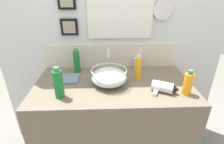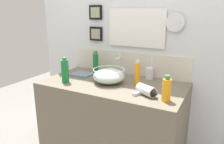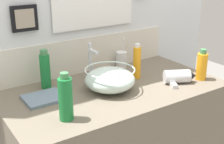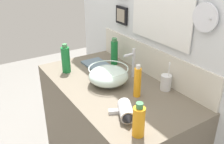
{
  "view_description": "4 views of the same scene",
  "coord_description": "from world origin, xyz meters",
  "px_view_note": "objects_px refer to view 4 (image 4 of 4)",
  "views": [
    {
      "loc": [
        -0.06,
        -1.24,
        1.56
      ],
      "look_at": [
        -0.01,
        0.0,
        0.95
      ],
      "focal_mm": 28.0,
      "sensor_mm": 36.0,
      "label": 1
    },
    {
      "loc": [
        0.86,
        -1.65,
        1.48
      ],
      "look_at": [
        -0.01,
        0.0,
        0.95
      ],
      "focal_mm": 35.0,
      "sensor_mm": 36.0,
      "label": 2
    },
    {
      "loc": [
        -0.92,
        -1.37,
        1.56
      ],
      "look_at": [
        -0.01,
        0.0,
        0.95
      ],
      "focal_mm": 50.0,
      "sensor_mm": 36.0,
      "label": 3
    },
    {
      "loc": [
        1.32,
        -0.85,
        1.69
      ],
      "look_at": [
        -0.01,
        0.0,
        0.95
      ],
      "focal_mm": 40.0,
      "sensor_mm": 36.0,
      "label": 4
    }
  ],
  "objects_px": {
    "glass_bowl_sink": "(108,76)",
    "shampoo_bottle": "(137,82)",
    "spray_bottle": "(114,52)",
    "hand_towel": "(95,64)",
    "toothbrush_cup": "(166,82)",
    "soap_dispenser": "(139,121)",
    "hair_drier": "(126,112)",
    "faucet": "(133,61)",
    "lotion_bottle": "(66,59)"
  },
  "relations": [
    {
      "from": "toothbrush_cup",
      "to": "shampoo_bottle",
      "type": "distance_m",
      "value": 0.23
    },
    {
      "from": "faucet",
      "to": "hair_drier",
      "type": "distance_m",
      "value": 0.54
    },
    {
      "from": "faucet",
      "to": "hand_towel",
      "type": "height_order",
      "value": "faucet"
    },
    {
      "from": "spray_bottle",
      "to": "hand_towel",
      "type": "bearing_deg",
      "value": -116.88
    },
    {
      "from": "soap_dispenser",
      "to": "hair_drier",
      "type": "bearing_deg",
      "value": 168.48
    },
    {
      "from": "hand_towel",
      "to": "lotion_bottle",
      "type": "bearing_deg",
      "value": -88.81
    },
    {
      "from": "lotion_bottle",
      "to": "spray_bottle",
      "type": "bearing_deg",
      "value": 80.57
    },
    {
      "from": "glass_bowl_sink",
      "to": "hand_towel",
      "type": "xyz_separation_m",
      "value": [
        -0.36,
        0.09,
        -0.06
      ]
    },
    {
      "from": "faucet",
      "to": "lotion_bottle",
      "type": "bearing_deg",
      "value": -132.8
    },
    {
      "from": "hair_drier",
      "to": "shampoo_bottle",
      "type": "xyz_separation_m",
      "value": [
        -0.16,
        0.2,
        0.07
      ]
    },
    {
      "from": "glass_bowl_sink",
      "to": "faucet",
      "type": "bearing_deg",
      "value": 90.0
    },
    {
      "from": "toothbrush_cup",
      "to": "soap_dispenser",
      "type": "distance_m",
      "value": 0.53
    },
    {
      "from": "lotion_bottle",
      "to": "glass_bowl_sink",
      "type": "bearing_deg",
      "value": 25.85
    },
    {
      "from": "spray_bottle",
      "to": "glass_bowl_sink",
      "type": "bearing_deg",
      "value": -39.51
    },
    {
      "from": "faucet",
      "to": "hand_towel",
      "type": "relative_size",
      "value": 1.1
    },
    {
      "from": "glass_bowl_sink",
      "to": "shampoo_bottle",
      "type": "bearing_deg",
      "value": 15.74
    },
    {
      "from": "soap_dispenser",
      "to": "hand_towel",
      "type": "bearing_deg",
      "value": 164.2
    },
    {
      "from": "glass_bowl_sink",
      "to": "hair_drier",
      "type": "bearing_deg",
      "value": -18.65
    },
    {
      "from": "shampoo_bottle",
      "to": "lotion_bottle",
      "type": "bearing_deg",
      "value": -158.11
    },
    {
      "from": "lotion_bottle",
      "to": "soap_dispenser",
      "type": "xyz_separation_m",
      "value": [
        0.91,
        0.0,
        -0.02
      ]
    },
    {
      "from": "toothbrush_cup",
      "to": "spray_bottle",
      "type": "relative_size",
      "value": 0.92
    },
    {
      "from": "glass_bowl_sink",
      "to": "hand_towel",
      "type": "distance_m",
      "value": 0.37
    },
    {
      "from": "shampoo_bottle",
      "to": "soap_dispenser",
      "type": "height_order",
      "value": "shampoo_bottle"
    },
    {
      "from": "lotion_bottle",
      "to": "hand_towel",
      "type": "distance_m",
      "value": 0.28
    },
    {
      "from": "faucet",
      "to": "lotion_bottle",
      "type": "distance_m",
      "value": 0.52
    },
    {
      "from": "hair_drier",
      "to": "shampoo_bottle",
      "type": "distance_m",
      "value": 0.27
    },
    {
      "from": "glass_bowl_sink",
      "to": "soap_dispenser",
      "type": "xyz_separation_m",
      "value": [
        0.56,
        -0.17,
        0.02
      ]
    },
    {
      "from": "faucet",
      "to": "hand_towel",
      "type": "bearing_deg",
      "value": -161.69
    },
    {
      "from": "soap_dispenser",
      "to": "shampoo_bottle",
      "type": "bearing_deg",
      "value": 143.16
    },
    {
      "from": "lotion_bottle",
      "to": "shampoo_bottle",
      "type": "bearing_deg",
      "value": 21.89
    },
    {
      "from": "soap_dispenser",
      "to": "hand_towel",
      "type": "xyz_separation_m",
      "value": [
        -0.92,
        0.26,
        -0.08
      ]
    },
    {
      "from": "spray_bottle",
      "to": "hair_drier",
      "type": "bearing_deg",
      "value": -28.32
    },
    {
      "from": "hand_towel",
      "to": "faucet",
      "type": "bearing_deg",
      "value": 18.31
    },
    {
      "from": "shampoo_bottle",
      "to": "lotion_bottle",
      "type": "height_order",
      "value": "lotion_bottle"
    },
    {
      "from": "toothbrush_cup",
      "to": "hand_towel",
      "type": "relative_size",
      "value": 1.01
    },
    {
      "from": "shampoo_bottle",
      "to": "faucet",
      "type": "bearing_deg",
      "value": 149.79
    },
    {
      "from": "toothbrush_cup",
      "to": "lotion_bottle",
      "type": "xyz_separation_m",
      "value": [
        -0.63,
        -0.46,
        0.05
      ]
    },
    {
      "from": "spray_bottle",
      "to": "hand_towel",
      "type": "relative_size",
      "value": 1.11
    },
    {
      "from": "glass_bowl_sink",
      "to": "lotion_bottle",
      "type": "height_order",
      "value": "lotion_bottle"
    },
    {
      "from": "faucet",
      "to": "toothbrush_cup",
      "type": "distance_m",
      "value": 0.3
    },
    {
      "from": "faucet",
      "to": "shampoo_bottle",
      "type": "height_order",
      "value": "faucet"
    },
    {
      "from": "glass_bowl_sink",
      "to": "shampoo_bottle",
      "type": "distance_m",
      "value": 0.25
    },
    {
      "from": "glass_bowl_sink",
      "to": "shampoo_bottle",
      "type": "relative_size",
      "value": 1.28
    },
    {
      "from": "lotion_bottle",
      "to": "hair_drier",
      "type": "bearing_deg",
      "value": 2.59
    },
    {
      "from": "spray_bottle",
      "to": "toothbrush_cup",
      "type": "bearing_deg",
      "value": 5.1
    },
    {
      "from": "toothbrush_cup",
      "to": "glass_bowl_sink",
      "type": "bearing_deg",
      "value": -134.56
    },
    {
      "from": "glass_bowl_sink",
      "to": "soap_dispenser",
      "type": "height_order",
      "value": "soap_dispenser"
    },
    {
      "from": "soap_dispenser",
      "to": "glass_bowl_sink",
      "type": "bearing_deg",
      "value": 163.26
    },
    {
      "from": "spray_bottle",
      "to": "shampoo_bottle",
      "type": "bearing_deg",
      "value": -17.52
    },
    {
      "from": "faucet",
      "to": "lotion_bottle",
      "type": "xyz_separation_m",
      "value": [
        -0.35,
        -0.38,
        -0.02
      ]
    }
  ]
}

